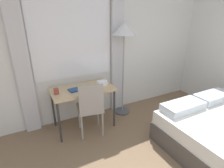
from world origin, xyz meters
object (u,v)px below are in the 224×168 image
desk_chair (90,106)px  standing_lamp (124,37)px  mug (56,91)px  desk (83,92)px  book (76,89)px  telephone (102,83)px

desk_chair → standing_lamp: standing_lamp is taller
standing_lamp → mug: 1.51m
desk → mug: mug is taller
book → mug: (-0.32, -0.00, 0.03)m
desk → standing_lamp: (0.87, 0.10, 0.86)m
desk_chair → mug: size_ratio=10.00×
book → mug: size_ratio=2.69×
desk → desk_chair: desk_chair is taller
mug → book: bearing=0.4°
desk → standing_lamp: size_ratio=0.58×
mug → desk_chair: bearing=-28.6°
desk_chair → book: desk_chair is taller
telephone → book: size_ratio=0.72×
standing_lamp → book: standing_lamp is taller
desk_chair → standing_lamp: size_ratio=0.53×
desk_chair → desk: bearing=105.2°
desk_chair → telephone: (0.33, 0.27, 0.25)m
desk → telephone: (0.35, -0.02, 0.11)m
desk → standing_lamp: bearing=6.8°
standing_lamp → telephone: standing_lamp is taller
desk_chair → mug: bearing=161.7°
telephone → mug: size_ratio=1.95×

